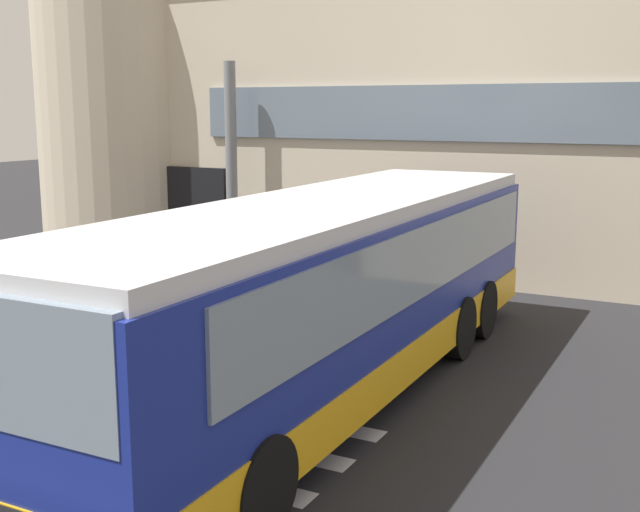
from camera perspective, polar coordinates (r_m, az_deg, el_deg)
The scene contains 9 objects.
ground_plane at distance 13.80m, azimuth -7.74°, elevation -6.02°, with size 80.00×90.00×0.02m, color #232326.
bay_paint_stripes at distance 9.53m, azimuth -12.72°, elevation -13.89°, with size 4.40×3.96×0.01m.
terminal_building at distance 23.78m, azimuth 7.20°, elevation 9.56°, with size 18.11×13.80×7.06m.
entry_support_column at distance 19.53m, azimuth -6.37°, elevation 6.39°, with size 0.28×0.28×5.00m, color slate.
bus_main_foreground at distance 10.88m, azimuth 0.40°, elevation -3.11°, with size 3.03×11.57×2.70m.
passenger_near_column at distance 18.42m, azimuth -6.01°, elevation 1.22°, with size 0.39×0.52×1.68m.
passenger_by_doorway at distance 18.51m, azimuth -2.98°, elevation 1.31°, with size 0.59×0.26×1.68m.
passenger_at_curb_edge at distance 17.74m, azimuth 1.82°, elevation 0.91°, with size 0.50×0.40×1.68m.
safety_bollard_yellow at distance 15.78m, azimuth 6.17°, elevation -2.14°, with size 0.18×0.18×0.90m, color yellow.
Camera 1 is at (7.74, -10.72, 3.91)m, focal length 44.62 mm.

